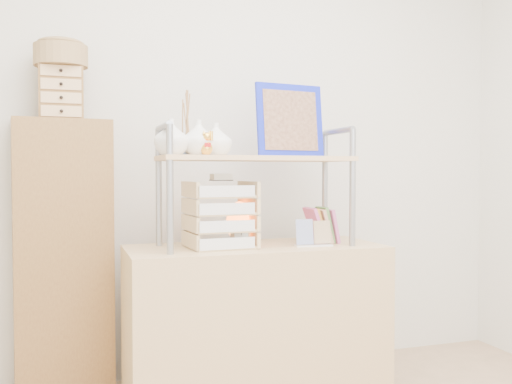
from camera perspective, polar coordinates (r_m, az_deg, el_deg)
desk at (r=2.77m, az=-0.05°, el=-13.12°), size 1.20×0.50×0.75m
cabinet at (r=2.94m, az=-18.72°, el=-6.38°), size 0.47×0.28×1.35m
hutch at (r=2.66m, az=-1.93°, el=4.04°), size 0.93×0.34×0.79m
letter_tray at (r=2.62m, az=-3.54°, el=-2.64°), size 0.29×0.28×0.34m
salt_lamp at (r=2.69m, az=-1.69°, el=-3.14°), size 0.14×0.13×0.21m
desk_clock at (r=2.59m, az=-1.61°, el=-4.32°), size 0.09×0.06×0.12m
postcard_stand at (r=2.69m, az=5.75°, el=-4.64°), size 0.18×0.06×0.13m
drawer_chest at (r=2.91m, az=-18.90°, el=9.34°), size 0.20×0.16×0.25m
woven_basket at (r=2.94m, az=-18.93°, el=12.72°), size 0.25×0.25×0.10m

